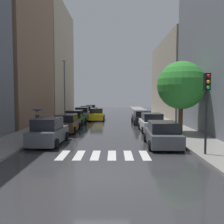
{
  "coord_description": "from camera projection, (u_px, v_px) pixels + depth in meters",
  "views": [
    {
      "loc": [
        0.56,
        -9.54,
        3.26
      ],
      "look_at": [
        0.28,
        23.7,
        1.03
      ],
      "focal_mm": 38.56,
      "sensor_mm": 36.0,
      "label": 1
    }
  ],
  "objects": [
    {
      "name": "crosswalk_stripes",
      "position": [
        104.0,
        155.0,
        13.19
      ],
      "size": [
        4.95,
        2.2,
        0.01
      ],
      "color": "silver",
      "rests_on": "ground"
    },
    {
      "name": "parked_car_left_fourth",
      "position": [
        82.0,
        114.0,
        33.03
      ],
      "size": [
        2.25,
        4.1,
        1.72
      ],
      "rotation": [
        0.0,
        0.0,
        1.62
      ],
      "color": "#B2B7BF",
      "rests_on": "ground"
    },
    {
      "name": "parked_car_left_sixth",
      "position": [
        91.0,
        109.0,
        45.48
      ],
      "size": [
        2.18,
        4.15,
        1.57
      ],
      "rotation": [
        0.0,
        0.0,
        1.6
      ],
      "color": "navy",
      "rests_on": "ground"
    },
    {
      "name": "sidewalk_left",
      "position": [
        64.0,
        119.0,
        33.73
      ],
      "size": [
        3.0,
        72.0,
        0.15
      ],
      "primitive_type": "cube",
      "color": "gray",
      "rests_on": "ground"
    },
    {
      "name": "parked_car_left_nearest",
      "position": [
        48.0,
        132.0,
        16.09
      ],
      "size": [
        2.09,
        4.25,
        1.8
      ],
      "rotation": [
        0.0,
        0.0,
        1.54
      ],
      "color": "#474C51",
      "rests_on": "ground"
    },
    {
      "name": "parked_car_left_second",
      "position": [
        67.0,
        123.0,
        21.91
      ],
      "size": [
        2.03,
        4.56,
        1.6
      ],
      "rotation": [
        0.0,
        0.0,
        1.57
      ],
      "color": "brown",
      "rests_on": "ground"
    },
    {
      "name": "parked_car_right_nearest",
      "position": [
        162.0,
        135.0,
        15.56
      ],
      "size": [
        2.22,
        4.37,
        1.61
      ],
      "rotation": [
        0.0,
        0.0,
        1.54
      ],
      "color": "#474C51",
      "rests_on": "ground"
    },
    {
      "name": "street_tree_right",
      "position": [
        181.0,
        85.0,
        19.82
      ],
      "size": [
        3.95,
        3.95,
        5.96
      ],
      "color": "#513823",
      "rests_on": "sidewalk_right"
    },
    {
      "name": "lamp_post_left",
      "position": [
        65.0,
        86.0,
        29.68
      ],
      "size": [
        0.6,
        0.28,
        7.58
      ],
      "color": "#595B60",
      "rests_on": "sidewalk_left"
    },
    {
      "name": "building_left_mid",
      "position": [
        13.0,
        39.0,
        27.53
      ],
      "size": [
        6.0,
        12.93,
        19.57
      ],
      "primitive_type": "cube",
      "color": "#8C6B56",
      "rests_on": "ground"
    },
    {
      "name": "traffic_light_right_corner",
      "position": [
        207.0,
        95.0,
        12.64
      ],
      "size": [
        0.3,
        0.42,
        4.3
      ],
      "color": "black",
      "rests_on": "sidewalk_right"
    },
    {
      "name": "parked_car_right_second",
      "position": [
        152.0,
        123.0,
        21.89
      ],
      "size": [
        2.12,
        4.22,
        1.7
      ],
      "rotation": [
        0.0,
        0.0,
        1.58
      ],
      "color": "silver",
      "rests_on": "ground"
    },
    {
      "name": "building_right_mid",
      "position": [
        180.0,
        79.0,
        38.07
      ],
      "size": [
        6.0,
        18.49,
        11.82
      ],
      "primitive_type": "cube",
      "color": "#9E9384",
      "rests_on": "ground"
    },
    {
      "name": "parked_car_left_third",
      "position": [
        75.0,
        118.0,
        27.42
      ],
      "size": [
        2.23,
        4.37,
        1.63
      ],
      "rotation": [
        0.0,
        0.0,
        1.54
      ],
      "color": "#0C4C2D",
      "rests_on": "ground"
    },
    {
      "name": "sidewalk_right",
      "position": [
        156.0,
        119.0,
        33.62
      ],
      "size": [
        3.0,
        72.0,
        0.15
      ],
      "primitive_type": "cube",
      "color": "gray",
      "rests_on": "ground"
    },
    {
      "name": "taxi_midroad",
      "position": [
        97.0,
        115.0,
        32.25
      ],
      "size": [
        2.14,
        4.58,
        1.81
      ],
      "rotation": [
        0.0,
        0.0,
        1.59
      ],
      "color": "yellow",
      "rests_on": "ground"
    },
    {
      "name": "pedestrian_foreground",
      "position": [
        37.0,
        115.0,
        22.15
      ],
      "size": [
        1.02,
        1.02,
        1.87
      ],
      "rotation": [
        0.0,
        0.0,
        4.05
      ],
      "color": "gray",
      "rests_on": "sidewalk_left"
    },
    {
      "name": "parked_car_right_third",
      "position": [
        142.0,
        118.0,
        28.06
      ],
      "size": [
        2.22,
        4.74,
        1.56
      ],
      "rotation": [
        0.0,
        0.0,
        1.58
      ],
      "color": "black",
      "rests_on": "ground"
    },
    {
      "name": "building_left_far",
      "position": [
        49.0,
        61.0,
        42.76
      ],
      "size": [
        6.0,
        16.66,
        19.06
      ],
      "primitive_type": "cube",
      "color": "#B2A38C",
      "rests_on": "ground"
    },
    {
      "name": "ground_plane",
      "position": [
        110.0,
        119.0,
        33.68
      ],
      "size": [
        28.0,
        72.0,
        0.04
      ],
      "primitive_type": "cube",
      "color": "#313133"
    },
    {
      "name": "parked_car_left_fifth",
      "position": [
        87.0,
        111.0,
        39.3
      ],
      "size": [
        2.17,
        4.59,
        1.63
      ],
      "rotation": [
        0.0,
        0.0,
        1.52
      ],
      "color": "maroon",
      "rests_on": "ground"
    }
  ]
}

